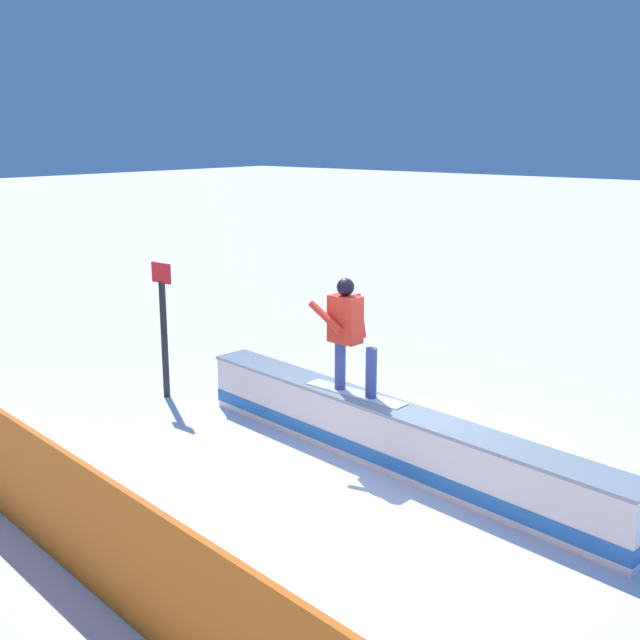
{
  "coord_description": "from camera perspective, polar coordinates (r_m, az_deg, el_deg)",
  "views": [
    {
      "loc": [
        -5.03,
        7.35,
        3.97
      ],
      "look_at": [
        0.29,
        0.96,
        1.96
      ],
      "focal_mm": 44.03,
      "sensor_mm": 36.0,
      "label": 1
    }
  ],
  "objects": [
    {
      "name": "safety_fence",
      "position": [
        6.95,
        -14.51,
        -15.86
      ],
      "size": [
        13.68,
        1.73,
        1.21
      ],
      "primitive_type": "cube",
      "rotation": [
        0.0,
        0.0,
        -0.12
      ],
      "color": "orange",
      "rests_on": "ground_plane"
    },
    {
      "name": "ground_plane",
      "position": [
        9.75,
        5.04,
        -10.52
      ],
      "size": [
        120.0,
        120.0,
        0.0
      ],
      "primitive_type": "plane",
      "color": "white"
    },
    {
      "name": "trail_marker",
      "position": [
        12.02,
        -11.29,
        -0.47
      ],
      "size": [
        0.4,
        0.1,
        2.08
      ],
      "color": "#262628",
      "rests_on": "ground_plane"
    },
    {
      "name": "grind_box",
      "position": [
        9.61,
        5.08,
        -8.6
      ],
      "size": [
        6.36,
        1.31,
        0.78
      ],
      "color": "white",
      "rests_on": "ground_plane"
    },
    {
      "name": "snowboarder",
      "position": [
        9.69,
        2.04,
        -0.83
      ],
      "size": [
        1.47,
        0.42,
        1.45
      ],
      "color": "silver",
      "rests_on": "grind_box"
    }
  ]
}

